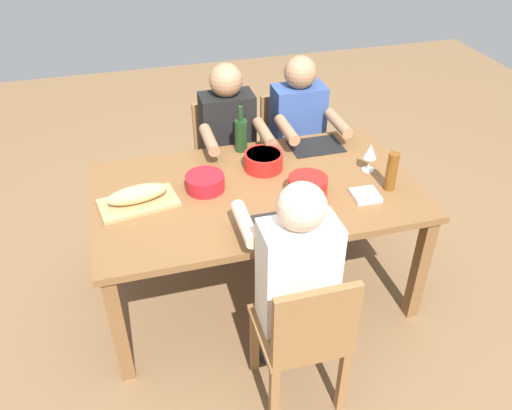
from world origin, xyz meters
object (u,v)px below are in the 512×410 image
Objects in this scene: chair_near_center at (305,335)px; serving_bowl_greens at (308,185)px; diner_near_center at (294,273)px; chair_far_right at (290,147)px; dining_table at (256,200)px; beer_bottle at (392,171)px; wine_glass at (370,153)px; diner_far_right at (300,131)px; chair_far_center at (224,156)px; wine_bottle at (241,134)px; cutting_board at (139,203)px; bread_loaf at (137,194)px; napkin_stack at (365,195)px; serving_bowl_pasta at (263,160)px; diner_far_center at (229,141)px; serving_bowl_fruit at (205,181)px.

chair_near_center reaches higher than serving_bowl_greens.
serving_bowl_greens is (0.25, 0.52, 0.10)m from diner_near_center.
dining_table is at bearing -120.02° from chair_far_right.
beer_bottle is at bearing -78.13° from chair_far_right.
diner_far_right is at bearing 106.59° from wine_glass.
wine_bottle is at bearing -86.25° from chair_far_center.
beer_bottle is (0.22, -0.85, 0.15)m from diner_far_right.
wine_glass is (1.31, -0.00, 0.11)m from cutting_board.
napkin_stack is at bearing -12.17° from bread_loaf.
chair_near_center is 3.80× the size of serving_bowl_pasta.
diner_far_right is (0.00, -0.18, 0.21)m from chair_far_right.
wine_glass reaches higher than napkin_stack.
cutting_board is at bearing 179.91° from wine_glass.
diner_far_center is at bearing 45.17° from cutting_board.
diner_far_center reaches higher than wine_glass.
diner_far_center reaches higher than chair_far_right.
chair_far_center is at bearing 116.72° from napkin_stack.
chair_near_center is 1.11m from bread_loaf.
chair_far_right is 3.86× the size of beer_bottle.
serving_bowl_greens is at bearing -20.97° from serving_bowl_fruit.
serving_bowl_greens is (0.25, -0.78, 0.10)m from diner_far_center.
diner_far_center is at bearing 129.58° from beer_bottle.
diner_far_center is 0.65m from serving_bowl_fruit.
beer_bottle reaches higher than dining_table.
wine_glass is (0.65, -0.42, 0.01)m from wine_bottle.
chair_near_center is 1.33m from wine_bottle.
diner_far_center is (-0.00, -0.18, 0.21)m from chair_far_center.
diner_far_right reaches higher than cutting_board.
serving_bowl_pasta is at bearing 13.61° from bread_loaf.
diner_far_right is at bearing 25.33° from wine_bottle.
serving_bowl_greens is 0.45m from wine_glass.
serving_bowl_fruit is 0.37m from cutting_board.
cutting_board is at bearing -143.70° from chair_far_right.
serving_bowl_pasta is 1.06× the size of serving_bowl_greens.
diner_near_center is at bearing -91.38° from wine_bottle.
cutting_board is (-0.37, -0.05, -0.04)m from serving_bowl_fruit.
beer_bottle is at bearing -8.20° from serving_bowl_greens.
chair_far_right reaches higher than dining_table.
diner_far_center is 4.14× the size of wine_bottle.
serving_bowl_greens is at bearing -103.62° from chair_far_right.
diner_far_right is 5.36× the size of serving_bowl_pasta.
cutting_board is at bearing 126.55° from chair_near_center.
bread_loaf is 1.93× the size of wine_glass.
diner_near_center is at bearing -46.65° from cutting_board.
beer_bottle reaches higher than bread_loaf.
serving_bowl_pasta is at bearing -129.99° from diner_far_right.
chair_far_center is 1.51m from diner_near_center.
chair_near_center is 0.71× the size of diner_near_center.
diner_near_center is 1.00× the size of diner_far_right.
serving_bowl_fruit is at bearing -109.23° from chair_far_center.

